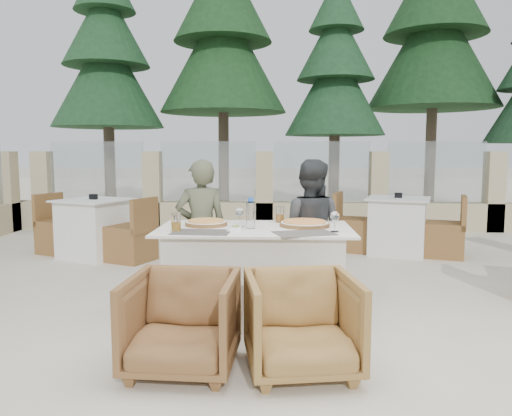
{
  "coord_description": "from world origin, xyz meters",
  "views": [
    {
      "loc": [
        0.18,
        -4.02,
        1.4
      ],
      "look_at": [
        0.02,
        0.36,
        0.9
      ],
      "focal_mm": 35.0,
      "sensor_mm": 36.0,
      "label": 1
    }
  ],
  "objects_px": {
    "dining_table": "(255,273)",
    "armchair_far_right": "(302,260)",
    "diner_right": "(309,231)",
    "wine_glass_corner": "(335,220)",
    "water_bottle": "(251,213)",
    "diner_left": "(201,230)",
    "pizza_left": "(206,223)",
    "beer_glass_left": "(176,222)",
    "olive_dish": "(235,228)",
    "armchair_near_left": "(182,323)",
    "armchair_far_left": "(206,266)",
    "bg_table_b": "(397,226)",
    "pizza_right": "(305,223)",
    "armchair_near_right": "(302,324)",
    "beer_glass_right": "(280,214)",
    "bg_table_a": "(95,228)",
    "wine_glass_centre": "(240,216)"
  },
  "relations": [
    {
      "from": "bg_table_a",
      "to": "diner_left",
      "type": "bearing_deg",
      "value": -23.86
    },
    {
      "from": "armchair_near_right",
      "to": "diner_right",
      "type": "bearing_deg",
      "value": 75.93
    },
    {
      "from": "pizza_left",
      "to": "diner_right",
      "type": "height_order",
      "value": "diner_right"
    },
    {
      "from": "wine_glass_centre",
      "to": "olive_dish",
      "type": "height_order",
      "value": "wine_glass_centre"
    },
    {
      "from": "olive_dish",
      "to": "armchair_near_left",
      "type": "height_order",
      "value": "olive_dish"
    },
    {
      "from": "dining_table",
      "to": "bg_table_b",
      "type": "distance_m",
      "value": 3.31
    },
    {
      "from": "beer_glass_left",
      "to": "armchair_far_left",
      "type": "bearing_deg",
      "value": 81.0
    },
    {
      "from": "dining_table",
      "to": "armchair_far_left",
      "type": "distance_m",
      "value": 0.76
    },
    {
      "from": "water_bottle",
      "to": "diner_left",
      "type": "xyz_separation_m",
      "value": [
        -0.5,
        0.59,
        -0.23
      ]
    },
    {
      "from": "armchair_far_left",
      "to": "armchair_far_right",
      "type": "relative_size",
      "value": 0.94
    },
    {
      "from": "wine_glass_centre",
      "to": "wine_glass_corner",
      "type": "height_order",
      "value": "same"
    },
    {
      "from": "diner_right",
      "to": "bg_table_a",
      "type": "height_order",
      "value": "diner_right"
    },
    {
      "from": "pizza_right",
      "to": "olive_dish",
      "type": "xyz_separation_m",
      "value": [
        -0.57,
        -0.27,
        -0.01
      ]
    },
    {
      "from": "armchair_far_right",
      "to": "diner_left",
      "type": "bearing_deg",
      "value": 7.83
    },
    {
      "from": "armchair_near_right",
      "to": "beer_glass_left",
      "type": "bearing_deg",
      "value": 130.74
    },
    {
      "from": "wine_glass_corner",
      "to": "bg_table_b",
      "type": "distance_m",
      "value": 3.22
    },
    {
      "from": "wine_glass_corner",
      "to": "bg_table_a",
      "type": "distance_m",
      "value": 3.87
    },
    {
      "from": "armchair_far_left",
      "to": "pizza_left",
      "type": "bearing_deg",
      "value": 96.86
    },
    {
      "from": "armchair_near_left",
      "to": "diner_right",
      "type": "xyz_separation_m",
      "value": [
        0.91,
        1.52,
        0.35
      ]
    },
    {
      "from": "beer_glass_left",
      "to": "armchair_near_right",
      "type": "relative_size",
      "value": 0.21
    },
    {
      "from": "diner_right",
      "to": "wine_glass_corner",
      "type": "bearing_deg",
      "value": 118.0
    },
    {
      "from": "dining_table",
      "to": "armchair_far_right",
      "type": "bearing_deg",
      "value": 60.5
    },
    {
      "from": "wine_glass_centre",
      "to": "diner_right",
      "type": "bearing_deg",
      "value": 36.43
    },
    {
      "from": "pizza_left",
      "to": "olive_dish",
      "type": "distance_m",
      "value": 0.39
    },
    {
      "from": "beer_glass_left",
      "to": "armchair_near_right",
      "type": "xyz_separation_m",
      "value": [
        0.95,
        -0.82,
        -0.53
      ]
    },
    {
      "from": "water_bottle",
      "to": "diner_left",
      "type": "bearing_deg",
      "value": 130.2
    },
    {
      "from": "armchair_near_left",
      "to": "bg_table_b",
      "type": "distance_m",
      "value": 4.41
    },
    {
      "from": "diner_left",
      "to": "armchair_near_left",
      "type": "bearing_deg",
      "value": 82.28
    },
    {
      "from": "beer_glass_right",
      "to": "armchair_near_left",
      "type": "distance_m",
      "value": 1.58
    },
    {
      "from": "pizza_right",
      "to": "water_bottle",
      "type": "xyz_separation_m",
      "value": [
        -0.45,
        -0.13,
        0.1
      ]
    },
    {
      "from": "pizza_left",
      "to": "bg_table_b",
      "type": "relative_size",
      "value": 0.22
    },
    {
      "from": "beer_glass_left",
      "to": "water_bottle",
      "type": "bearing_deg",
      "value": 16.0
    },
    {
      "from": "olive_dish",
      "to": "pizza_right",
      "type": "bearing_deg",
      "value": 25.19
    },
    {
      "from": "wine_glass_corner",
      "to": "diner_right",
      "type": "bearing_deg",
      "value": 102.24
    },
    {
      "from": "pizza_right",
      "to": "wine_glass_corner",
      "type": "relative_size",
      "value": 2.28
    },
    {
      "from": "wine_glass_centre",
      "to": "diner_left",
      "type": "relative_size",
      "value": 0.14
    },
    {
      "from": "wine_glass_centre",
      "to": "armchair_near_left",
      "type": "relative_size",
      "value": 0.27
    },
    {
      "from": "beer_glass_right",
      "to": "beer_glass_left",
      "type": "bearing_deg",
      "value": -147.97
    },
    {
      "from": "armchair_far_right",
      "to": "armchair_near_right",
      "type": "bearing_deg",
      "value": 80.81
    },
    {
      "from": "beer_glass_left",
      "to": "beer_glass_right",
      "type": "distance_m",
      "value": 0.97
    },
    {
      "from": "armchair_far_left",
      "to": "bg_table_b",
      "type": "distance_m",
      "value": 3.19
    },
    {
      "from": "olive_dish",
      "to": "armchair_near_left",
      "type": "bearing_deg",
      "value": -107.68
    },
    {
      "from": "armchair_far_left",
      "to": "armchair_near_right",
      "type": "bearing_deg",
      "value": 115.49
    },
    {
      "from": "wine_glass_corner",
      "to": "diner_left",
      "type": "distance_m",
      "value": 1.39
    },
    {
      "from": "pizza_left",
      "to": "beer_glass_left",
      "type": "height_order",
      "value": "beer_glass_left"
    },
    {
      "from": "beer_glass_left",
      "to": "wine_glass_corner",
      "type": "bearing_deg",
      "value": 0.53
    },
    {
      "from": "pizza_right",
      "to": "diner_left",
      "type": "xyz_separation_m",
      "value": [
        -0.95,
        0.45,
        -0.13
      ]
    },
    {
      "from": "bg_table_b",
      "to": "armchair_near_left",
      "type": "bearing_deg",
      "value": -102.88
    },
    {
      "from": "diner_right",
      "to": "pizza_left",
      "type": "bearing_deg",
      "value": 38.5
    },
    {
      "from": "water_bottle",
      "to": "diner_left",
      "type": "relative_size",
      "value": 0.19
    }
  ]
}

